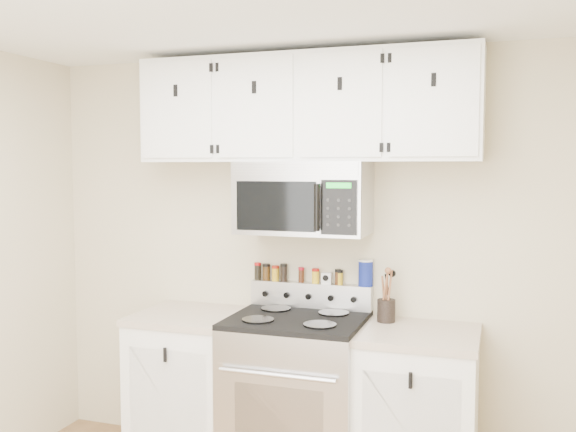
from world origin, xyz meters
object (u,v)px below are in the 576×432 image
(salt_canister, at_px, (366,273))
(microwave, at_px, (304,198))
(range, at_px, (297,396))
(utensil_crock, at_px, (386,309))

(salt_canister, bearing_deg, microwave, -155.39)
(range, bearing_deg, microwave, 89.77)
(range, relative_size, microwave, 1.45)
(range, relative_size, salt_canister, 6.88)
(utensil_crock, relative_size, salt_canister, 1.90)
(range, height_order, salt_canister, salt_canister)
(range, relative_size, utensil_crock, 3.63)
(range, distance_m, salt_canister, 0.82)
(range, bearing_deg, utensil_crock, 19.82)
(microwave, distance_m, utensil_crock, 0.80)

